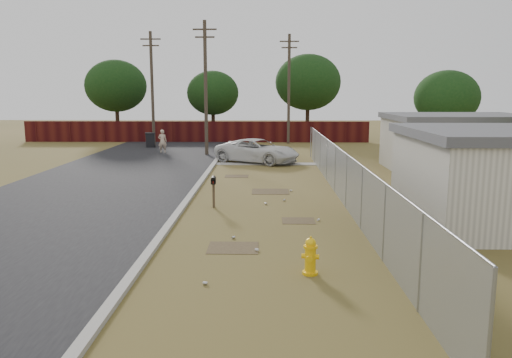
{
  "coord_description": "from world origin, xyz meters",
  "views": [
    {
      "loc": [
        0.1,
        -18.26,
        4.24
      ],
      "look_at": [
        -0.26,
        -0.14,
        1.1
      ],
      "focal_mm": 35.0,
      "sensor_mm": 36.0,
      "label": 1
    }
  ],
  "objects_px": {
    "fire_hydrant": "(310,257)",
    "mailbox": "(214,183)",
    "pickup_truck": "(258,151)",
    "pedestrian": "(162,141)",
    "trash_bin": "(150,140)"
  },
  "relations": [
    {
      "from": "fire_hydrant",
      "to": "pickup_truck",
      "type": "height_order",
      "value": "pickup_truck"
    },
    {
      "from": "pickup_truck",
      "to": "trash_bin",
      "type": "distance_m",
      "value": 12.12
    },
    {
      "from": "pedestrian",
      "to": "trash_bin",
      "type": "bearing_deg",
      "value": -69.3
    },
    {
      "from": "fire_hydrant",
      "to": "pickup_truck",
      "type": "xyz_separation_m",
      "value": [
        -1.57,
        19.17,
        0.29
      ]
    },
    {
      "from": "fire_hydrant",
      "to": "trash_bin",
      "type": "distance_m",
      "value": 29.52
    },
    {
      "from": "trash_bin",
      "to": "mailbox",
      "type": "bearing_deg",
      "value": -70.97
    },
    {
      "from": "fire_hydrant",
      "to": "pickup_truck",
      "type": "distance_m",
      "value": 19.24
    },
    {
      "from": "mailbox",
      "to": "pedestrian",
      "type": "distance_m",
      "value": 17.94
    },
    {
      "from": "fire_hydrant",
      "to": "mailbox",
      "type": "height_order",
      "value": "mailbox"
    },
    {
      "from": "pedestrian",
      "to": "trash_bin",
      "type": "height_order",
      "value": "pedestrian"
    },
    {
      "from": "pickup_truck",
      "to": "pedestrian",
      "type": "relative_size",
      "value": 3.13
    },
    {
      "from": "mailbox",
      "to": "pedestrian",
      "type": "relative_size",
      "value": 0.7
    },
    {
      "from": "mailbox",
      "to": "trash_bin",
      "type": "bearing_deg",
      "value": 109.03
    },
    {
      "from": "pedestrian",
      "to": "trash_bin",
      "type": "relative_size",
      "value": 1.46
    },
    {
      "from": "fire_hydrant",
      "to": "pedestrian",
      "type": "height_order",
      "value": "pedestrian"
    }
  ]
}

